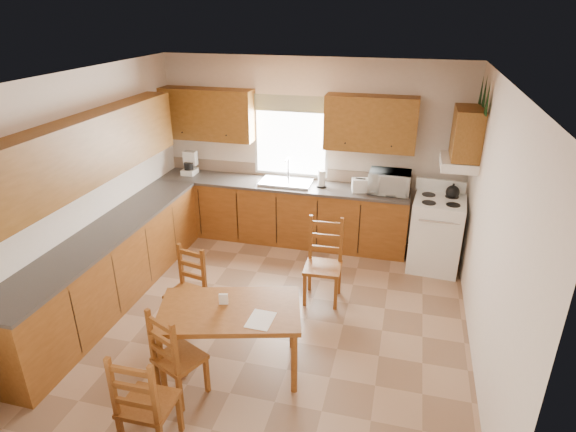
% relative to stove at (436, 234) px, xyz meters
% --- Properties ---
extents(floor, '(4.50, 4.50, 0.00)m').
position_rel_stove_xyz_m(floor, '(-1.88, -1.65, -0.49)').
color(floor, '#967355').
rests_on(floor, ground).
extents(ceiling, '(4.50, 4.50, 0.00)m').
position_rel_stove_xyz_m(ceiling, '(-1.88, -1.65, 2.21)').
color(ceiling, brown).
rests_on(ceiling, floor).
extents(wall_left, '(4.50, 4.50, 0.00)m').
position_rel_stove_xyz_m(wall_left, '(-4.13, -1.65, 0.86)').
color(wall_left, beige).
rests_on(wall_left, floor).
extents(wall_right, '(4.50, 4.50, 0.00)m').
position_rel_stove_xyz_m(wall_right, '(0.37, -1.65, 0.86)').
color(wall_right, beige).
rests_on(wall_right, floor).
extents(wall_back, '(4.50, 4.50, 0.00)m').
position_rel_stove_xyz_m(wall_back, '(-1.88, 0.60, 0.86)').
color(wall_back, beige).
rests_on(wall_back, floor).
extents(wall_front, '(4.50, 4.50, 0.00)m').
position_rel_stove_xyz_m(wall_front, '(-1.88, -3.90, 0.86)').
color(wall_front, beige).
rests_on(wall_front, floor).
extents(lower_cab_back, '(3.75, 0.60, 0.88)m').
position_rel_stove_xyz_m(lower_cab_back, '(-2.25, 0.30, -0.05)').
color(lower_cab_back, brown).
rests_on(lower_cab_back, floor).
extents(lower_cab_left, '(0.60, 3.60, 0.88)m').
position_rel_stove_xyz_m(lower_cab_left, '(-3.83, -1.80, -0.05)').
color(lower_cab_left, brown).
rests_on(lower_cab_left, floor).
extents(counter_back, '(3.75, 0.63, 0.04)m').
position_rel_stove_xyz_m(counter_back, '(-2.25, 0.30, 0.41)').
color(counter_back, '#433D38').
rests_on(counter_back, lower_cab_back).
extents(counter_left, '(0.63, 3.60, 0.04)m').
position_rel_stove_xyz_m(counter_left, '(-3.83, -1.80, 0.41)').
color(counter_left, '#433D38').
rests_on(counter_left, lower_cab_left).
extents(backsplash, '(3.75, 0.01, 0.18)m').
position_rel_stove_xyz_m(backsplash, '(-2.25, 0.59, 0.52)').
color(backsplash, '#8B745E').
rests_on(backsplash, counter_back).
extents(upper_cab_back_left, '(1.41, 0.33, 0.75)m').
position_rel_stove_xyz_m(upper_cab_back_left, '(-3.43, 0.44, 1.37)').
color(upper_cab_back_left, brown).
rests_on(upper_cab_back_left, wall_back).
extents(upper_cab_back_right, '(1.25, 0.33, 0.75)m').
position_rel_stove_xyz_m(upper_cab_back_right, '(-1.02, 0.44, 1.37)').
color(upper_cab_back_right, brown).
rests_on(upper_cab_back_right, wall_back).
extents(upper_cab_left, '(0.33, 3.60, 0.75)m').
position_rel_stove_xyz_m(upper_cab_left, '(-3.96, -1.80, 1.37)').
color(upper_cab_left, brown).
rests_on(upper_cab_left, wall_left).
extents(upper_cab_stove, '(0.33, 0.62, 0.62)m').
position_rel_stove_xyz_m(upper_cab_stove, '(0.20, 0.00, 1.41)').
color(upper_cab_stove, brown).
rests_on(upper_cab_stove, wall_right).
extents(range_hood, '(0.44, 0.62, 0.12)m').
position_rel_stove_xyz_m(range_hood, '(0.15, 0.00, 1.03)').
color(range_hood, white).
rests_on(range_hood, wall_right).
extents(window_frame, '(1.13, 0.02, 1.18)m').
position_rel_stove_xyz_m(window_frame, '(-2.18, 0.57, 1.06)').
color(window_frame, white).
rests_on(window_frame, wall_back).
extents(window_pane, '(1.05, 0.01, 1.10)m').
position_rel_stove_xyz_m(window_pane, '(-2.18, 0.57, 1.06)').
color(window_pane, white).
rests_on(window_pane, wall_back).
extents(window_valance, '(1.19, 0.01, 0.24)m').
position_rel_stove_xyz_m(window_valance, '(-2.18, 0.54, 1.56)').
color(window_valance, '#4F633B').
rests_on(window_valance, wall_back).
extents(sink_basin, '(0.75, 0.45, 0.04)m').
position_rel_stove_xyz_m(sink_basin, '(-2.18, 0.30, 0.45)').
color(sink_basin, silver).
rests_on(sink_basin, counter_back).
extents(pine_decal_a, '(0.22, 0.22, 0.36)m').
position_rel_stove_xyz_m(pine_decal_a, '(0.33, -0.32, 1.89)').
color(pine_decal_a, black).
rests_on(pine_decal_a, wall_right).
extents(pine_decal_b, '(0.22, 0.22, 0.36)m').
position_rel_stove_xyz_m(pine_decal_b, '(0.33, 0.00, 1.93)').
color(pine_decal_b, black).
rests_on(pine_decal_b, wall_right).
extents(pine_decal_c, '(0.22, 0.22, 0.36)m').
position_rel_stove_xyz_m(pine_decal_c, '(0.33, 0.32, 1.89)').
color(pine_decal_c, black).
rests_on(pine_decal_c, wall_right).
extents(stove, '(0.71, 0.73, 0.98)m').
position_rel_stove_xyz_m(stove, '(0.00, 0.00, 0.00)').
color(stove, white).
rests_on(stove, floor).
extents(coffeemaker, '(0.30, 0.32, 0.37)m').
position_rel_stove_xyz_m(coffeemaker, '(-3.75, 0.35, 0.62)').
color(coffeemaker, white).
rests_on(coffeemaker, counter_back).
extents(paper_towel, '(0.13, 0.13, 0.25)m').
position_rel_stove_xyz_m(paper_towel, '(-1.65, 0.30, 0.56)').
color(paper_towel, white).
rests_on(paper_towel, counter_back).
extents(toaster, '(0.26, 0.20, 0.19)m').
position_rel_stove_xyz_m(toaster, '(-1.09, 0.24, 0.53)').
color(toaster, white).
rests_on(toaster, counter_back).
extents(microwave, '(0.53, 0.39, 0.31)m').
position_rel_stove_xyz_m(microwave, '(-0.69, 0.30, 0.59)').
color(microwave, white).
rests_on(microwave, counter_back).
extents(dining_table, '(1.49, 1.09, 0.71)m').
position_rel_stove_xyz_m(dining_table, '(-1.97, -2.64, -0.13)').
color(dining_table, brown).
rests_on(dining_table, floor).
extents(chair_near_left, '(0.51, 0.50, 0.94)m').
position_rel_stove_xyz_m(chair_near_left, '(-2.31, -3.06, -0.02)').
color(chair_near_left, brown).
rests_on(chair_near_left, floor).
extents(chair_near_right, '(0.41, 0.39, 0.97)m').
position_rel_stove_xyz_m(chair_near_right, '(-2.30, -3.64, -0.00)').
color(chair_near_right, brown).
rests_on(chair_near_right, floor).
extents(chair_far_left, '(0.44, 0.43, 0.89)m').
position_rel_stove_xyz_m(chair_far_left, '(-2.74, -2.04, -0.04)').
color(chair_far_left, brown).
rests_on(chair_far_left, floor).
extents(chair_far_right, '(0.45, 0.43, 1.03)m').
position_rel_stove_xyz_m(chair_far_right, '(-1.33, -1.20, 0.03)').
color(chair_far_right, brown).
rests_on(chair_far_right, floor).
extents(table_paper, '(0.23, 0.30, 0.00)m').
position_rel_stove_xyz_m(table_paper, '(-1.63, -2.73, 0.23)').
color(table_paper, white).
rests_on(table_paper, dining_table).
extents(table_card, '(0.09, 0.04, 0.11)m').
position_rel_stove_xyz_m(table_card, '(-2.05, -2.58, 0.28)').
color(table_card, white).
rests_on(table_card, dining_table).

